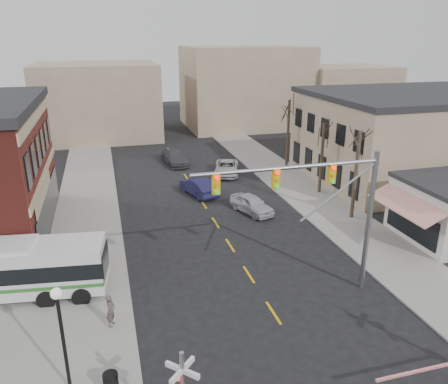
# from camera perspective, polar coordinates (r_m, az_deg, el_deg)

# --- Properties ---
(ground) EXTENTS (160.00, 160.00, 0.00)m
(ground) POSITION_cam_1_polar(r_m,az_deg,el_deg) (22.09, 8.48, -18.26)
(ground) COLOR black
(ground) RESTS_ON ground
(sidewalk_west) EXTENTS (5.00, 60.00, 0.12)m
(sidewalk_west) POSITION_cam_1_polar(r_m,az_deg,el_deg) (38.23, -17.39, -1.81)
(sidewalk_west) COLOR gray
(sidewalk_west) RESTS_ON ground
(sidewalk_east) EXTENTS (5.00, 60.00, 0.12)m
(sidewalk_east) POSITION_cam_1_polar(r_m,az_deg,el_deg) (41.83, 9.48, 0.70)
(sidewalk_east) COLOR gray
(sidewalk_east) RESTS_ON ground
(tan_building) EXTENTS (20.30, 15.30, 8.50)m
(tan_building) POSITION_cam_1_polar(r_m,az_deg,el_deg) (47.31, 23.76, 6.80)
(tan_building) COLOR gray
(tan_building) RESTS_ON ground
(tree_east_a) EXTENTS (0.28, 0.28, 6.75)m
(tree_east_a) POSITION_cam_1_polar(r_m,az_deg,el_deg) (34.59, 16.80, 2.04)
(tree_east_a) COLOR #382B21
(tree_east_a) RESTS_ON sidewalk_east
(tree_east_b) EXTENTS (0.28, 0.28, 6.30)m
(tree_east_b) POSITION_cam_1_polar(r_m,az_deg,el_deg) (39.76, 12.64, 4.33)
(tree_east_b) COLOR #382B21
(tree_east_b) RESTS_ON sidewalk_east
(tree_east_c) EXTENTS (0.28, 0.28, 7.20)m
(tree_east_c) POSITION_cam_1_polar(r_m,az_deg,el_deg) (46.72, 8.34, 7.44)
(tree_east_c) COLOR #382B21
(tree_east_c) RESTS_ON sidewalk_east
(traffic_signal_mast) EXTENTS (9.87, 0.30, 8.00)m
(traffic_signal_mast) POSITION_cam_1_polar(r_m,az_deg,el_deg) (22.86, 13.12, -0.72)
(traffic_signal_mast) COLOR gray
(traffic_signal_mast) RESTS_ON ground
(street_lamp) EXTENTS (0.44, 0.44, 4.62)m
(street_lamp) POSITION_cam_1_polar(r_m,az_deg,el_deg) (18.33, -20.63, -15.27)
(street_lamp) COLOR black
(street_lamp) RESTS_ON sidewalk_west
(trash_bin) EXTENTS (0.60, 0.60, 0.92)m
(trash_bin) POSITION_cam_1_polar(r_m,az_deg,el_deg) (19.35, -14.55, -23.04)
(trash_bin) COLOR black
(trash_bin) RESTS_ON sidewalk_west
(car_a) EXTENTS (3.04, 4.61, 1.46)m
(car_a) POSITION_cam_1_polar(r_m,az_deg,el_deg) (35.25, 3.63, -1.57)
(car_a) COLOR #AFAEB3
(car_a) RESTS_ON ground
(car_b) EXTENTS (2.89, 4.96, 1.54)m
(car_b) POSITION_cam_1_polar(r_m,az_deg,el_deg) (39.14, -3.36, 0.71)
(car_b) COLOR #1A193F
(car_b) RESTS_ON ground
(car_c) EXTENTS (3.72, 5.51, 1.40)m
(car_c) POSITION_cam_1_polar(r_m,az_deg,el_deg) (44.92, 0.34, 3.17)
(car_c) COLOR #B4B4B4
(car_c) RESTS_ON ground
(car_d) EXTENTS (2.70, 5.42, 1.51)m
(car_d) POSITION_cam_1_polar(r_m,az_deg,el_deg) (48.87, -6.42, 4.49)
(car_d) COLOR #3E3D42
(car_d) RESTS_ON ground
(pedestrian_near) EXTENTS (0.59, 0.72, 1.68)m
(pedestrian_near) POSITION_cam_1_polar(r_m,az_deg,el_deg) (22.60, -14.58, -14.76)
(pedestrian_near) COLOR #514441
(pedestrian_near) RESTS_ON sidewalk_west
(pedestrian_far) EXTENTS (1.03, 0.97, 1.68)m
(pedestrian_far) POSITION_cam_1_polar(r_m,az_deg,el_deg) (27.35, -21.46, -9.10)
(pedestrian_far) COLOR #2C344E
(pedestrian_far) RESTS_ON sidewalk_west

